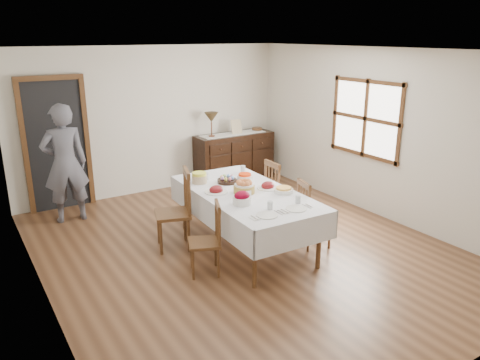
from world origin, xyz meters
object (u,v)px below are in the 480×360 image
dining_table (245,198)px  chair_left_near (208,238)px  sideboard (234,157)px  chair_right_far (279,192)px  chair_right_near (311,213)px  person (64,160)px  chair_left_far (177,209)px  table_lamp (211,118)px

dining_table → chair_left_near: size_ratio=2.64×
sideboard → chair_right_far: bearing=-104.6°
chair_right_near → sideboard: same height
dining_table → chair_right_far: size_ratio=2.36×
dining_table → chair_left_near: bearing=-152.3°
sideboard → person: 3.32m
chair_right_near → chair_right_far: 0.87m
sideboard → person: person is taller
chair_left_far → table_lamp: (1.75, 2.18, 0.74)m
chair_right_near → dining_table: bearing=74.1°
chair_right_near → chair_right_far: chair_right_far is taller
chair_left_near → chair_right_near: bearing=110.0°
chair_left_near → chair_right_near: size_ratio=0.95×
sideboard → table_lamp: table_lamp is taller
chair_left_far → chair_right_near: 1.81m
chair_left_near → chair_left_far: (-0.01, 0.85, 0.10)m
chair_right_near → person: size_ratio=0.48×
chair_left_near → chair_right_far: (1.65, 0.79, 0.05)m
chair_left_near → chair_left_far: chair_left_far is taller
dining_table → chair_left_near: 0.89m
chair_left_far → sideboard: chair_left_far is taller
chair_right_far → dining_table: bearing=118.3°
chair_left_near → person: (-1.02, 2.63, 0.52)m
dining_table → chair_left_far: 0.93m
person → table_lamp: size_ratio=4.23×
chair_left_far → table_lamp: 2.89m
table_lamp → person: bearing=-171.6°
chair_right_near → chair_left_near: bearing=101.5°
chair_right_near → person: 3.76m
chair_left_far → table_lamp: bearing=159.4°
chair_right_near → sideboard: size_ratio=0.60×
sideboard → chair_right_near: bearing=-102.6°
chair_left_near → chair_right_far: bearing=138.4°
chair_left_far → person: bearing=-132.5°
chair_left_far → chair_right_far: size_ratio=1.10×
sideboard → table_lamp: 0.96m
chair_left_near → person: person is taller
table_lamp → chair_left_near: bearing=-119.8°
chair_right_near → table_lamp: 3.22m
chair_left_far → chair_right_far: 1.66m
chair_left_far → person: 2.08m
chair_right_near → person: (-2.55, 2.71, 0.50)m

